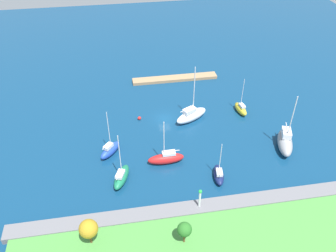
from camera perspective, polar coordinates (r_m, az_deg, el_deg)
water at (r=76.68m, az=-0.59°, el=1.23°), size 160.00×160.00×0.00m
pier_dock at (r=90.96m, az=1.14°, el=7.83°), size 21.98×2.73×0.75m
breakwater at (r=57.65m, az=3.61°, el=-13.54°), size 57.42×2.76×1.11m
shoreline_park at (r=53.92m, az=5.22°, el=-19.01°), size 55.42×12.39×0.92m
harbor_beacon at (r=55.85m, az=5.26°, el=-11.56°), size 0.56×0.56×3.73m
park_tree_west at (r=52.16m, az=-12.94°, el=-16.16°), size 2.75×2.75×4.55m
park_tree_east at (r=51.29m, az=2.73°, el=-16.64°), size 2.15×2.15×3.96m
sailboat_blue_by_breakwater at (r=67.79m, az=-9.48°, el=-3.88°), size 4.85×5.35×9.77m
sailboat_green_east_end at (r=62.33m, az=-7.66°, el=-8.25°), size 4.08×6.37×10.05m
sailboat_yellow_lone_south at (r=79.68m, az=11.87°, el=2.79°), size 2.27×4.99×8.50m
sailboat_white_far_north at (r=75.59m, az=3.85°, el=1.81°), size 8.20×5.92×12.87m
sailboat_navy_far_south at (r=63.00m, az=8.33°, el=-7.91°), size 2.56×5.27×7.69m
sailboat_gray_along_channel at (r=71.79m, az=18.69°, el=-2.45°), size 5.15×8.45×12.32m
sailboat_red_center_basin at (r=65.04m, az=-0.32°, el=-5.32°), size 6.86×2.13×9.64m
mooring_buoy_red at (r=76.43m, az=-4.73°, el=1.30°), size 0.76×0.76×0.76m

